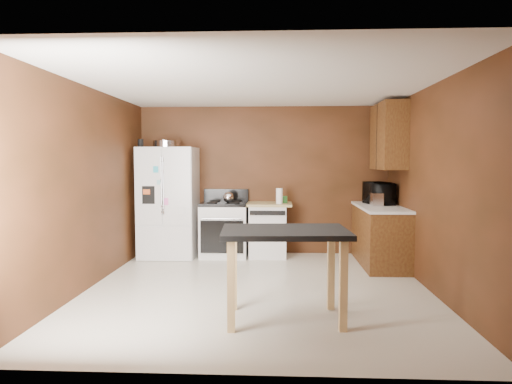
# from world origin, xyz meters

# --- Properties ---
(floor) EXTENTS (4.50, 4.50, 0.00)m
(floor) POSITION_xyz_m (0.00, 0.00, 0.00)
(floor) COLOR beige
(floor) RESTS_ON ground
(ceiling) EXTENTS (4.50, 4.50, 0.00)m
(ceiling) POSITION_xyz_m (0.00, 0.00, 2.50)
(ceiling) COLOR white
(ceiling) RESTS_ON ground
(wall_back) EXTENTS (4.20, 0.00, 4.20)m
(wall_back) POSITION_xyz_m (0.00, 2.25, 1.25)
(wall_back) COLOR #572B17
(wall_back) RESTS_ON ground
(wall_front) EXTENTS (4.20, 0.00, 4.20)m
(wall_front) POSITION_xyz_m (0.00, -2.25, 1.25)
(wall_front) COLOR #572B17
(wall_front) RESTS_ON ground
(wall_left) EXTENTS (0.00, 4.50, 4.50)m
(wall_left) POSITION_xyz_m (-2.10, 0.00, 1.25)
(wall_left) COLOR #572B17
(wall_left) RESTS_ON ground
(wall_right) EXTENTS (0.00, 4.50, 4.50)m
(wall_right) POSITION_xyz_m (2.10, 0.00, 1.25)
(wall_right) COLOR #572B17
(wall_right) RESTS_ON ground
(roasting_pan) EXTENTS (0.45, 0.45, 0.11)m
(roasting_pan) POSITION_xyz_m (-1.59, 1.93, 1.86)
(roasting_pan) COLOR silver
(roasting_pan) RESTS_ON refrigerator
(pen_cup) EXTENTS (0.09, 0.09, 0.13)m
(pen_cup) POSITION_xyz_m (-1.97, 1.76, 1.87)
(pen_cup) COLOR black
(pen_cup) RESTS_ON refrigerator
(kettle) EXTENTS (0.18, 0.18, 0.18)m
(kettle) POSITION_xyz_m (-0.56, 1.83, 0.99)
(kettle) COLOR silver
(kettle) RESTS_ON gas_range
(paper_towel) EXTENTS (0.13, 0.13, 0.25)m
(paper_towel) POSITION_xyz_m (0.27, 1.81, 1.01)
(paper_towel) COLOR white
(paper_towel) RESTS_ON dishwasher
(green_canister) EXTENTS (0.11, 0.11, 0.11)m
(green_canister) POSITION_xyz_m (0.35, 1.98, 0.95)
(green_canister) COLOR green
(green_canister) RESTS_ON dishwasher
(toaster) EXTENTS (0.17, 0.27, 0.19)m
(toaster) POSITION_xyz_m (1.76, 1.51, 1.00)
(toaster) COLOR silver
(toaster) RESTS_ON right_cabinets
(microwave) EXTENTS (0.51, 0.64, 0.31)m
(microwave) POSITION_xyz_m (1.83, 1.72, 1.06)
(microwave) COLOR black
(microwave) RESTS_ON right_cabinets
(refrigerator) EXTENTS (0.90, 0.80, 1.80)m
(refrigerator) POSITION_xyz_m (-1.55, 1.86, 0.90)
(refrigerator) COLOR white
(refrigerator) RESTS_ON ground
(gas_range) EXTENTS (0.76, 0.68, 1.10)m
(gas_range) POSITION_xyz_m (-0.64, 1.92, 0.46)
(gas_range) COLOR white
(gas_range) RESTS_ON ground
(dishwasher) EXTENTS (0.78, 0.63, 0.89)m
(dishwasher) POSITION_xyz_m (0.08, 1.95, 0.45)
(dishwasher) COLOR white
(dishwasher) RESTS_ON ground
(right_cabinets) EXTENTS (0.63, 1.58, 2.45)m
(right_cabinets) POSITION_xyz_m (1.84, 1.48, 0.91)
(right_cabinets) COLOR brown
(right_cabinets) RESTS_ON ground
(island) EXTENTS (1.29, 0.90, 0.91)m
(island) POSITION_xyz_m (0.32, -1.05, 0.77)
(island) COLOR black
(island) RESTS_ON ground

